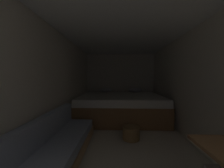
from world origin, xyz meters
name	(u,v)px	position (x,y,z in m)	size (l,w,h in m)	color
ground_plane	(123,144)	(0.00, 1.93, 0.00)	(7.34, 7.34, 0.00)	beige
wall_back	(120,82)	(0.00, 4.63, 1.06)	(2.61, 0.05, 2.12)	beige
wall_left	(53,86)	(-1.28, 1.93, 1.06)	(0.05, 5.34, 2.12)	beige
wall_right	(196,87)	(1.28, 1.93, 1.06)	(0.05, 5.34, 2.12)	beige
ceiling_slab	(124,25)	(0.00, 1.93, 2.14)	(2.61, 5.34, 0.05)	white
bed	(121,106)	(0.00, 3.58, 0.35)	(2.39, 1.97, 0.86)	olive
sofa_left	(42,164)	(-0.98, 1.00, 0.21)	(0.60, 2.80, 0.66)	tan
wicker_basket	(131,133)	(0.16, 2.14, 0.13)	(0.34, 0.34, 0.25)	olive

